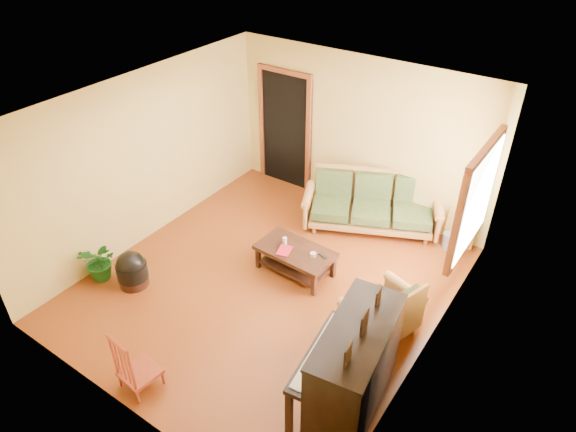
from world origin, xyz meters
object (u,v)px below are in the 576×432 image
Objects in this scene: coffee_table at (295,261)px; ceramic_crock at (449,241)px; piano at (354,371)px; potted_plant at (100,262)px; sofa at (372,204)px; armchair at (382,306)px; red_chair at (137,360)px; footstool at (133,273)px.

coffee_table is 2.43m from ceramic_crock.
potted_plant is at bearing 173.99° from piano.
ceramic_crock is at bearing 84.74° from piano.
sofa is 3.61× the size of potted_plant.
sofa is 1.92× the size of coffee_table.
armchair is 3.38× the size of ceramic_crock.
sofa is 2.49× the size of armchair.
ceramic_crock is (1.62, 1.81, -0.07)m from coffee_table.
potted_plant is (-3.79, -3.48, 0.17)m from ceramic_crock.
sofa reaches higher than ceramic_crock.
coffee_table is at bearing -175.15° from armchair.
ceramic_crock is (-0.14, 3.37, -0.48)m from piano.
ceramic_crock is at bearing 72.93° from red_chair.
coffee_table is 1.57m from armchair.
piano is 5.44× the size of ceramic_crock.
footstool reaches higher than ceramic_crock.
armchair is 1.99× the size of footstool.
potted_plant is at bearing -142.26° from armchair.
armchair reaches higher than potted_plant.
armchair is at bearing 19.52° from footstool.
sofa is 1.67m from coffee_table.
red_chair reaches higher than potted_plant.
potted_plant is (-3.93, -0.11, -0.31)m from piano.
coffee_table is at bearing -127.95° from sofa.
piano is 3.40m from ceramic_crock.
piano is at bearing 33.71° from red_chair.
red_chair is 1.42× the size of potted_plant.
ceramic_crock is 5.15m from potted_plant.
footstool is (-2.09, -3.11, -0.25)m from sofa.
potted_plant is at bearing -137.49° from ceramic_crock.
sofa is at bearing 51.99° from potted_plant.
footstool is (-3.22, -1.14, -0.22)m from armchair.
piano is at bearing 1.61° from potted_plant.
piano reaches higher than potted_plant.
red_chair is at bearing -110.85° from armchair.
ceramic_crock is (1.94, 4.43, -0.29)m from red_chair.
armchair is at bearing -13.45° from coffee_table.
coffee_table is (-0.38, -1.60, -0.25)m from sofa.
potted_plant is (-0.46, -0.16, 0.09)m from footstool.
red_chair is (-1.84, -2.26, -0.01)m from armchair.
coffee_table is 1.30× the size of armchair.
coffee_table is 2.38m from piano.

